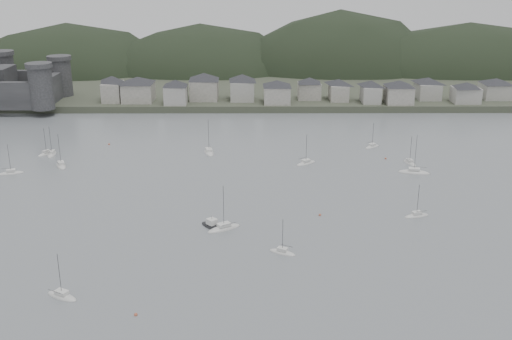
{
  "coord_description": "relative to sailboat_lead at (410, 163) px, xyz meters",
  "views": [
    {
      "loc": [
        -0.75,
        -90.76,
        62.86
      ],
      "look_at": [
        0.0,
        75.0,
        6.0
      ],
      "focal_mm": 42.32,
      "sensor_mm": 36.0,
      "label": 1
    }
  ],
  "objects": [
    {
      "name": "ground",
      "position": [
        -51.16,
        -98.99,
        -0.18
      ],
      "size": [
        900.0,
        900.0,
        0.0
      ],
      "primitive_type": "plane",
      "color": "slate",
      "rests_on": "ground"
    },
    {
      "name": "sailboat_lead",
      "position": [
        0.0,
        0.0,
        0.0
      ],
      "size": [
        4.04,
        7.58,
        9.92
      ],
      "rotation": [
        0.0,
        0.0,
        0.25
      ],
      "color": "silver",
      "rests_on": "ground"
    },
    {
      "name": "waterfront_town",
      "position": [
        -0.58,
        84.35,
        8.48
      ],
      "size": [
        451.48,
        28.46,
        12.92
      ],
      "color": "gray",
      "rests_on": "far_shore_land"
    },
    {
      "name": "mooring_buoys",
      "position": [
        -53.57,
        -37.42,
        -0.03
      ],
      "size": [
        158.78,
        114.19,
        0.7
      ],
      "color": "#B6593C",
      "rests_on": "ground"
    },
    {
      "name": "moored_fleet",
      "position": [
        -60.05,
        -38.8,
        -0.0
      ],
      "size": [
        251.97,
        143.91,
        13.45
      ],
      "color": "silver",
      "rests_on": "ground"
    },
    {
      "name": "far_shore_land",
      "position": [
        -51.16,
        196.01,
        1.32
      ],
      "size": [
        900.0,
        250.0,
        3.0
      ],
      "primitive_type": "cube",
      "color": "#383D2D",
      "rests_on": "ground"
    },
    {
      "name": "motor_launch_far",
      "position": [
        -62.39,
        -50.79,
        0.11
      ],
      "size": [
        7.11,
        7.37,
        3.81
      ],
      "rotation": [
        0.0,
        0.0,
        3.89
      ],
      "color": "black",
      "rests_on": "ground"
    },
    {
      "name": "forested_ridge",
      "position": [
        -46.33,
        170.41,
        -11.47
      ],
      "size": [
        851.55,
        103.94,
        102.57
      ],
      "color": "black",
      "rests_on": "ground"
    }
  ]
}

